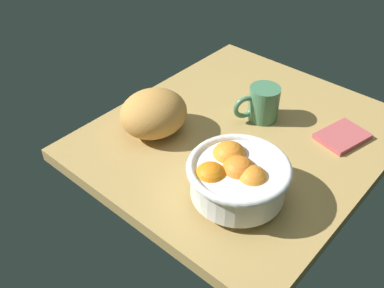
# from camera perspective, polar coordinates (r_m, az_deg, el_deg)

# --- Properties ---
(ground_plane) EXTENTS (0.69, 0.61, 0.03)m
(ground_plane) POSITION_cam_1_polar(r_m,az_deg,el_deg) (1.05, 6.39, 0.73)
(ground_plane) COLOR tan
(fruit_bowl) EXTENTS (0.20, 0.20, 0.10)m
(fruit_bowl) POSITION_cam_1_polar(r_m,az_deg,el_deg) (0.85, 5.76, -4.16)
(fruit_bowl) COLOR white
(fruit_bowl) RESTS_ON ground
(bread_loaf) EXTENTS (0.18, 0.17, 0.10)m
(bread_loaf) POSITION_cam_1_polar(r_m,az_deg,el_deg) (1.02, -4.97, 3.97)
(bread_loaf) COLOR #C78C43
(bread_loaf) RESTS_ON ground
(napkin_folded) EXTENTS (0.13, 0.11, 0.01)m
(napkin_folded) POSITION_cam_1_polar(r_m,az_deg,el_deg) (1.08, 18.85, 0.95)
(napkin_folded) COLOR #B84F52
(napkin_folded) RESTS_ON ground
(mug) EXTENTS (0.11, 0.08, 0.09)m
(mug) POSITION_cam_1_polar(r_m,az_deg,el_deg) (1.08, 8.98, 5.22)
(mug) COLOR #477D58
(mug) RESTS_ON ground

